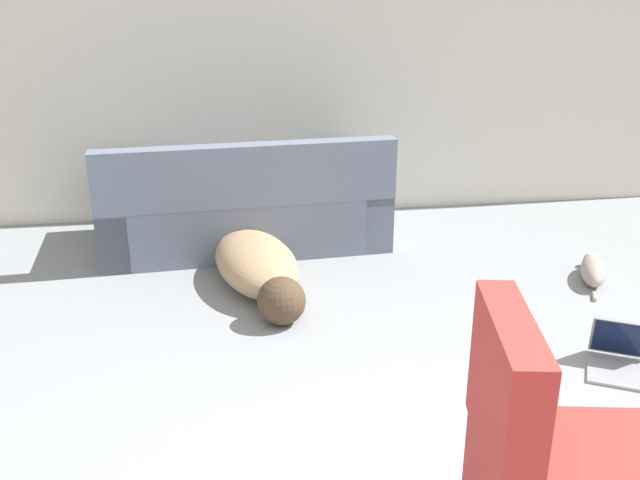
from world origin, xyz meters
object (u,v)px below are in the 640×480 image
(couch, at_px, (244,209))
(dog, at_px, (259,267))
(laptop_open, at_px, (620,353))
(cat, at_px, (593,270))

(couch, height_order, dog, couch)
(couch, bearing_deg, laptop_open, 128.08)
(dog, bearing_deg, cat, 74.11)
(dog, bearing_deg, laptop_open, 44.35)
(couch, bearing_deg, cat, 152.04)
(dog, distance_m, cat, 2.12)
(dog, height_order, cat, dog)
(cat, xyz_separation_m, laptop_open, (-0.39, -1.01, 0.01))
(dog, xyz_separation_m, cat, (2.11, -0.18, -0.07))
(couch, relative_size, dog, 1.42)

